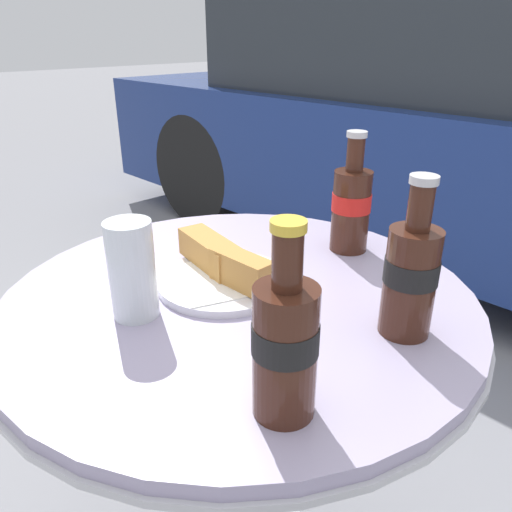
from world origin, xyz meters
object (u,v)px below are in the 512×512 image
lunch_plate_near (224,270)px  cola_bottle_center (411,275)px  bistro_table (241,383)px  cola_bottle_left (351,205)px  cola_bottle_right (285,343)px  drinking_glass (133,274)px  parked_car (464,131)px

lunch_plate_near → cola_bottle_center: bearing=15.7°
bistro_table → cola_bottle_center: bearing=19.7°
bistro_table → cola_bottle_center: 0.36m
cola_bottle_left → cola_bottle_center: (0.22, -0.17, -0.00)m
cola_bottle_right → bistro_table: bearing=147.6°
drinking_glass → parked_car: parked_car is taller
bistro_table → cola_bottle_left: cola_bottle_left is taller
bistro_table → cola_bottle_left: size_ratio=3.41×
bistro_table → parked_car: parked_car is taller
parked_car → cola_bottle_center: bearing=-67.4°
cola_bottle_left → cola_bottle_center: bearing=-38.5°
parked_car → drinking_glass: bearing=-76.1°
cola_bottle_left → parked_car: 2.00m
lunch_plate_near → parked_car: size_ratio=0.06×
cola_bottle_right → parked_car: 2.45m
lunch_plate_near → parked_car: 2.22m
cola_bottle_left → parked_car: size_ratio=0.05×
drinking_glass → cola_bottle_right: bearing=1.1°
cola_bottle_right → cola_bottle_center: size_ratio=1.00×
cola_bottle_right → parked_car: bearing=110.3°
bistro_table → parked_car: (-0.62, 2.15, 0.07)m
cola_bottle_center → parked_car: bearing=112.6°
cola_bottle_right → drinking_glass: size_ratio=1.53×
bistro_table → cola_bottle_right: size_ratio=3.42×
cola_bottle_left → parked_car: bearing=108.7°
cola_bottle_center → cola_bottle_right: bearing=-92.0°
cola_bottle_center → bistro_table: bearing=-160.3°
lunch_plate_near → bistro_table: bearing=-8.7°
cola_bottle_right → cola_bottle_center: 0.23m
cola_bottle_right → lunch_plate_near: cola_bottle_right is taller
drinking_glass → cola_bottle_center: bearing=39.0°
cola_bottle_left → lunch_plate_near: size_ratio=0.94×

